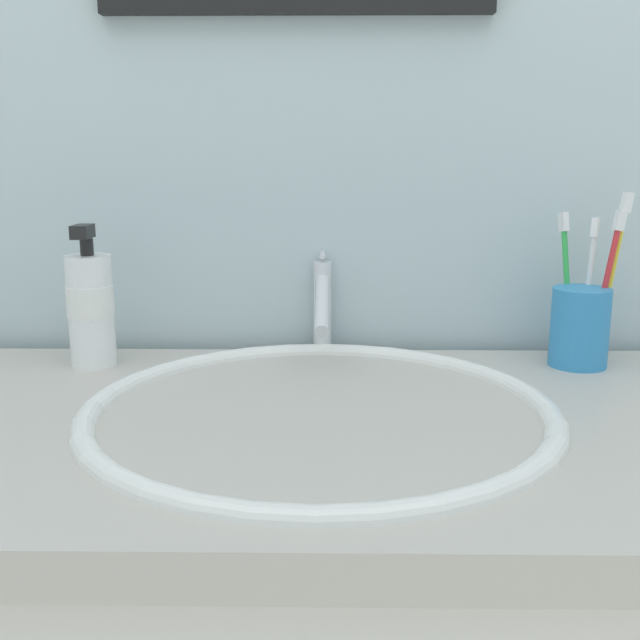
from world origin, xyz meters
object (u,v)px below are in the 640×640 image
Objects in this scene: toothbrush_cup at (580,327)px; toothbrush_green at (567,275)px; toothbrush_white at (589,279)px; toothbrush_yellow at (613,267)px; soap_dispenser at (91,307)px; faucet at (322,303)px; toothbrush_red at (607,277)px.

toothbrush_green is at bearing 104.58° from toothbrush_cup.
toothbrush_yellow reaches higher than toothbrush_white.
toothbrush_yellow is 1.18× the size of soap_dispenser.
toothbrush_green is 1.03× the size of soap_dispenser.
toothbrush_cup is at bearing -9.90° from faucet.
toothbrush_green reaches higher than toothbrush_cup.
toothbrush_red is (0.03, 0.01, 0.06)m from toothbrush_cup.
faucet is at bearing 171.75° from toothbrush_red.
soap_dispenser is (-0.64, -0.02, -0.05)m from toothbrush_yellow.
toothbrush_white is at bearing 59.38° from toothbrush_cup.
toothbrush_white is (0.02, 0.03, 0.06)m from toothbrush_cup.
toothbrush_green is 0.87× the size of toothbrush_yellow.
toothbrush_yellow is (0.01, 0.01, 0.01)m from toothbrush_red.
soap_dispenser is at bearing -167.67° from faucet.
toothbrush_cup is 0.56× the size of toothbrush_white.
faucet is 0.76× the size of toothbrush_yellow.
toothbrush_white is 0.03m from toothbrush_red.
toothbrush_green is at bearing 163.94° from toothbrush_white.
soap_dispenser is at bearing -178.39° from toothbrush_yellow.
toothbrush_cup is at bearing -120.62° from toothbrush_white.
toothbrush_green reaches higher than toothbrush_white.
faucet is 0.32m from toothbrush_cup.
toothbrush_red is at bearing -38.00° from toothbrush_green.
toothbrush_red is 1.03× the size of toothbrush_green.
faucet is 0.36m from toothbrush_yellow.
toothbrush_cup is 0.54× the size of toothbrush_green.
toothbrush_yellow is at bearing -7.03° from faucet.
toothbrush_white is 0.94× the size of toothbrush_red.
faucet is at bearing 176.39° from toothbrush_green.
toothbrush_cup is at bearing -163.60° from toothbrush_yellow.
faucet is 0.29m from soap_dispenser.
toothbrush_cup is 0.56× the size of soap_dispenser.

